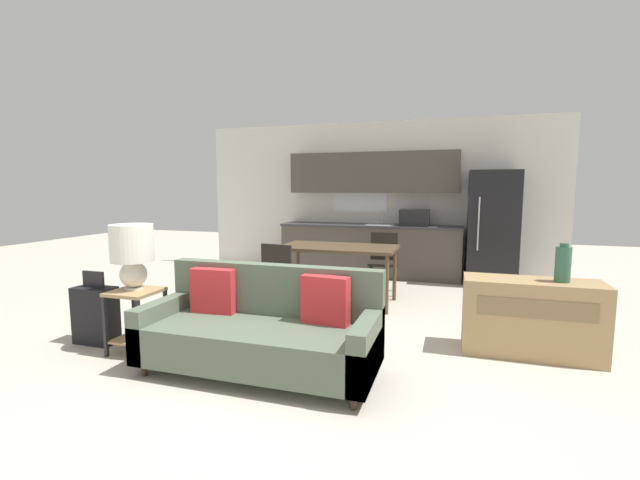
% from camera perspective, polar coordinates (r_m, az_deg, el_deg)
% --- Properties ---
extents(ground_plane, '(20.00, 20.00, 0.00)m').
position_cam_1_polar(ground_plane, '(3.70, -7.00, -17.55)').
color(ground_plane, beige).
extents(wall_back, '(6.40, 0.07, 2.70)m').
position_cam_1_polar(wall_back, '(7.82, 7.19, 5.57)').
color(wall_back, silver).
rests_on(wall_back, ground_plane).
extents(kitchen_counter, '(3.12, 0.65, 2.15)m').
position_cam_1_polar(kitchen_counter, '(7.55, 6.85, 1.66)').
color(kitchen_counter, '#4C443D').
rests_on(kitchen_counter, ground_plane).
extents(refrigerator, '(0.75, 0.77, 1.81)m').
position_cam_1_polar(refrigerator, '(7.31, 21.97, 1.50)').
color(refrigerator, black).
rests_on(refrigerator, ground_plane).
extents(dining_table, '(1.53, 0.81, 0.77)m').
position_cam_1_polar(dining_table, '(5.69, 2.45, -1.50)').
color(dining_table, brown).
rests_on(dining_table, ground_plane).
extents(couch, '(1.96, 0.80, 0.87)m').
position_cam_1_polar(couch, '(3.71, -7.64, -11.91)').
color(couch, '#3D2D1E').
rests_on(couch, ground_plane).
extents(side_table, '(0.41, 0.41, 0.59)m').
position_cam_1_polar(side_table, '(4.39, -23.33, -8.71)').
color(side_table, tan).
rests_on(side_table, ground_plane).
extents(table_lamp, '(0.39, 0.39, 0.61)m').
position_cam_1_polar(table_lamp, '(4.32, -23.76, -1.25)').
color(table_lamp, silver).
rests_on(table_lamp, side_table).
extents(credenza, '(1.19, 0.46, 0.70)m').
position_cam_1_polar(credenza, '(4.43, 26.30, -9.25)').
color(credenza, tan).
rests_on(credenza, ground_plane).
extents(vase, '(0.13, 0.13, 0.35)m').
position_cam_1_polar(vase, '(4.36, 29.66, -2.79)').
color(vase, '#336047').
rests_on(vase, credenza).
extents(dining_chair_near_left, '(0.47, 0.47, 0.88)m').
position_cam_1_polar(dining_chair_near_left, '(5.18, -5.10, -4.61)').
color(dining_chair_near_left, black).
rests_on(dining_chair_near_left, ground_plane).
extents(dining_chair_far_right, '(0.47, 0.47, 0.88)m').
position_cam_1_polar(dining_chair_far_right, '(6.36, 8.46, -2.51)').
color(dining_chair_far_right, black).
rests_on(dining_chair_far_right, ground_plane).
extents(suitcase, '(0.41, 0.22, 0.72)m').
position_cam_1_polar(suitcase, '(4.83, -27.73, -8.78)').
color(suitcase, black).
rests_on(suitcase, ground_plane).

